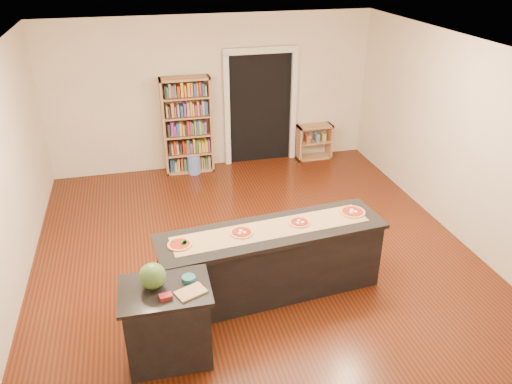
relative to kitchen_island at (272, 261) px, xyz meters
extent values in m
cube|color=#EEE1C8|center=(0.01, 0.60, 0.95)|extent=(6.00, 7.00, 2.80)
cube|color=#4E200D|center=(0.01, 0.60, -0.45)|extent=(6.00, 7.00, 0.01)
cube|color=white|center=(0.01, 0.60, 2.34)|extent=(6.00, 7.00, 0.01)
cube|color=black|center=(0.91, 4.08, 0.60)|extent=(1.20, 0.02, 2.10)
cube|color=silver|center=(0.26, 4.04, 0.60)|extent=(0.10, 0.08, 2.10)
cube|color=silver|center=(1.56, 4.04, 0.60)|extent=(0.10, 0.08, 2.10)
cube|color=silver|center=(0.91, 4.04, 1.70)|extent=(1.40, 0.08, 0.12)
cube|color=black|center=(0.00, 0.00, -0.03)|extent=(2.65, 0.66, 0.85)
cube|color=black|center=(0.00, 0.00, 0.42)|extent=(2.73, 0.74, 0.05)
cube|color=black|center=(-1.32, -0.80, -0.03)|extent=(0.82, 0.58, 0.85)
cube|color=black|center=(-1.32, -0.80, 0.42)|extent=(0.90, 0.66, 0.04)
cube|color=tan|center=(-0.52, 3.89, 0.44)|extent=(0.89, 0.32, 1.78)
cube|color=tan|center=(1.97, 3.90, -0.11)|extent=(0.69, 0.30, 0.69)
cylinder|color=#6182D9|center=(-0.46, 3.75, -0.28)|extent=(0.24, 0.24, 0.35)
cube|color=#A88356|center=(0.00, 0.02, 0.45)|extent=(2.40, 0.65, 0.00)
sphere|color=#144214|center=(-1.42, -0.74, 0.57)|extent=(0.26, 0.26, 0.26)
cube|color=tan|center=(-1.08, -0.92, 0.45)|extent=(0.33, 0.28, 0.02)
cube|color=maroon|center=(-1.32, -0.95, 0.46)|extent=(0.13, 0.10, 0.04)
cylinder|color=#195966|center=(-1.07, -0.73, 0.46)|extent=(0.14, 0.14, 0.05)
cylinder|color=tan|center=(-1.09, -0.07, 0.46)|extent=(0.26, 0.26, 0.02)
cylinder|color=#A5190C|center=(-1.09, -0.07, 0.47)|extent=(0.21, 0.21, 0.00)
cylinder|color=tan|center=(-0.37, 0.00, 0.46)|extent=(0.28, 0.28, 0.02)
cylinder|color=#A5190C|center=(-0.37, 0.00, 0.47)|extent=(0.23, 0.23, 0.00)
cylinder|color=tan|center=(0.36, 0.06, 0.46)|extent=(0.28, 0.28, 0.02)
cylinder|color=#A5190C|center=(0.36, 0.06, 0.47)|extent=(0.23, 0.23, 0.00)
cylinder|color=tan|center=(1.08, 0.15, 0.46)|extent=(0.32, 0.32, 0.02)
cylinder|color=#A5190C|center=(1.08, 0.15, 0.47)|extent=(0.26, 0.26, 0.00)
camera|label=1|loc=(-1.40, -4.81, 3.49)|focal=35.00mm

